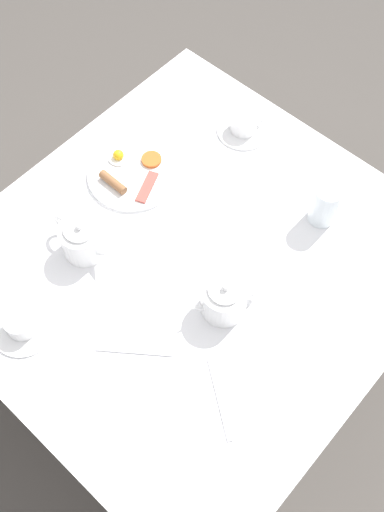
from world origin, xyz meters
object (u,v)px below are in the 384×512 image
Objects in this scene: breakfast_plate at (132,173)px; teacup_with_saucer_left at (244,125)px; fork_by_plate at (134,351)px; knife_by_plate at (220,399)px; teapot_near at (224,299)px; water_glass_tall at (325,204)px; teacup_with_saucer_right at (22,324)px; teapot_far at (82,239)px.

breakfast_plate is 0.37m from teacup_with_saucer_left.
fork_by_plate is 0.24m from knife_by_plate.
teacup_with_saucer_left reaches higher than fork_by_plate.
breakfast_plate is 0.53m from fork_by_plate.
teacup_with_saucer_left is (0.13, 0.34, 0.01)m from breakfast_plate.
breakfast_plate is at bearing 135.41° from fork_by_plate.
teapot_near is 1.18× the size of fork_by_plate.
water_glass_tall is at bearing 102.40° from knife_by_plate.
knife_by_plate is (0.48, -0.67, -0.02)m from teacup_with_saucer_left.
breakfast_plate is at bearing -153.33° from water_glass_tall.
knife_by_plate is at bearing -54.13° from teacup_with_saucer_left.
fork_by_plate is (0.38, -0.37, -0.01)m from breakfast_plate.
water_glass_tall reaches higher than teapot_near.
breakfast_plate is 1.64× the size of teacup_with_saucer_left.
teacup_with_saucer_right is (0.00, -0.86, 0.00)m from teacup_with_saucer_left.
knife_by_plate is (0.48, 0.19, -0.02)m from teacup_with_saucer_right.
teapot_near and teapot_far have the same top height.
teacup_with_saucer_right is at bearing -80.97° from teapot_far.
teapot_far is 0.26m from teacup_with_saucer_right.
teacup_with_saucer_right reaches higher than breakfast_plate.
teacup_with_saucer_right is 1.00× the size of fork_by_plate.
fork_by_plate is (0.25, -0.72, -0.02)m from teacup_with_saucer_left.
breakfast_plate is 2.02× the size of water_glass_tall.
teapot_far is (-0.39, -0.12, 0.00)m from teapot_near.
teapot_far is 1.57× the size of water_glass_tall.
fork_by_plate is (0.30, -0.12, -0.05)m from teapot_far.
water_glass_tall is 0.59m from knife_by_plate.
teapot_far is 0.65m from water_glass_tall.
teapot_near is (0.47, -0.14, 0.04)m from breakfast_plate.
breakfast_plate is at bearing 104.47° from teacup_with_saucer_right.
fork_by_plate is at bearing -23.84° from teapot_far.
teapot_near is 0.25m from fork_by_plate.
teapot_near reaches higher than teacup_with_saucer_right.
teapot_near reaches higher than teacup_with_saucer_left.
breakfast_plate is 0.53m from teacup_with_saucer_right.
teapot_near is 0.24m from knife_by_plate.
teapot_far reaches higher than teacup_with_saucer_right.
teapot_near is at bearing -16.74° from breakfast_plate.
teacup_with_saucer_left and teacup_with_saucer_right have the same top height.
teapot_near is 0.92× the size of teapot_far.
teapot_near is 0.59m from teacup_with_saucer_left.
breakfast_plate is 1.64× the size of teacup_with_saucer_right.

